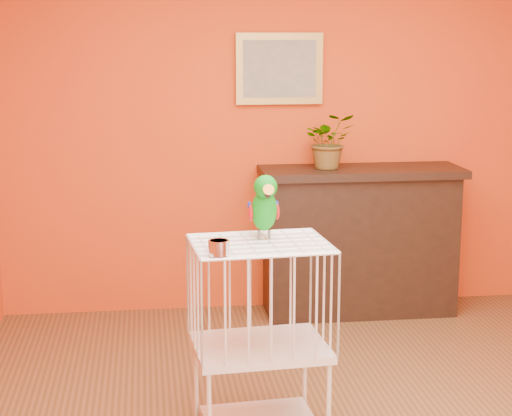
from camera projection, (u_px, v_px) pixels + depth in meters
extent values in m
plane|color=#CA4613|center=(278.00, 132.00, 6.16)|extent=(4.00, 0.00, 4.00)
cube|color=black|center=(360.00, 245.00, 6.15)|extent=(1.34, 0.45, 1.01)
cube|color=black|center=(361.00, 172.00, 6.04)|extent=(1.43, 0.51, 0.06)
cube|color=black|center=(367.00, 252.00, 5.95)|extent=(0.94, 0.02, 0.50)
cube|color=brown|center=(323.00, 263.00, 6.08)|extent=(0.06, 0.20, 0.31)
cube|color=#364623|center=(335.00, 263.00, 6.09)|extent=(0.06, 0.20, 0.31)
cube|color=brown|center=(349.00, 262.00, 6.11)|extent=(0.06, 0.20, 0.31)
cube|color=#364623|center=(364.00, 262.00, 6.12)|extent=(0.06, 0.20, 0.31)
cube|color=brown|center=(379.00, 261.00, 6.14)|extent=(0.06, 0.20, 0.31)
imported|color=#26722D|center=(328.00, 146.00, 6.01)|extent=(0.35, 0.39, 0.30)
cube|color=#AD8C3E|center=(279.00, 69.00, 6.04)|extent=(0.62, 0.03, 0.50)
cube|color=gray|center=(280.00, 69.00, 6.02)|extent=(0.52, 0.01, 0.40)
cube|color=white|center=(260.00, 347.00, 4.23)|extent=(0.68, 0.55, 0.04)
cube|color=white|center=(260.00, 244.00, 4.13)|extent=(0.68, 0.55, 0.01)
cylinder|color=white|center=(329.00, 407.00, 4.13)|extent=(0.02, 0.02, 0.45)
cylinder|color=white|center=(196.00, 381.00, 4.44)|extent=(0.02, 0.02, 0.45)
cylinder|color=white|center=(305.00, 372.00, 4.56)|extent=(0.02, 0.02, 0.45)
cylinder|color=silver|center=(219.00, 248.00, 3.88)|extent=(0.10, 0.10, 0.07)
cylinder|color=#59544C|center=(259.00, 235.00, 4.20)|extent=(0.01, 0.01, 0.05)
cylinder|color=#59544C|center=(269.00, 234.00, 4.21)|extent=(0.01, 0.01, 0.05)
ellipsoid|color=#099111|center=(264.00, 210.00, 4.18)|extent=(0.13, 0.19, 0.23)
ellipsoid|color=#099111|center=(266.00, 187.00, 4.12)|extent=(0.12, 0.12, 0.11)
cone|color=orange|center=(268.00, 191.00, 4.07)|extent=(0.06, 0.08, 0.07)
cone|color=black|center=(267.00, 195.00, 4.09)|extent=(0.03, 0.03, 0.03)
sphere|color=black|center=(258.00, 185.00, 4.09)|extent=(0.02, 0.02, 0.02)
sphere|color=black|center=(274.00, 185.00, 4.10)|extent=(0.02, 0.02, 0.02)
ellipsoid|color=#A50C0C|center=(251.00, 213.00, 4.18)|extent=(0.03, 0.07, 0.08)
ellipsoid|color=navy|center=(277.00, 212.00, 4.20)|extent=(0.03, 0.07, 0.08)
cone|color=#099111|center=(261.00, 223.00, 4.27)|extent=(0.08, 0.16, 0.13)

